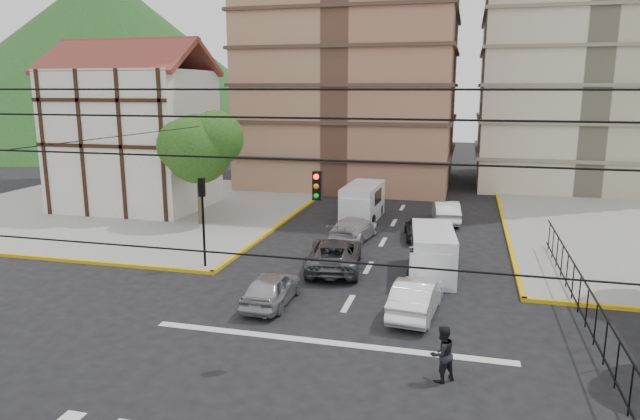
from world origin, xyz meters
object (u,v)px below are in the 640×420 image
(traffic_light_nw, at_px, (203,207))
(van_right_lane, at_px, (432,255))
(car_silver_front_left, at_px, (272,288))
(pedestrian_crosswalk, at_px, (442,354))
(car_white_front_right, at_px, (416,297))
(van_left_lane, at_px, (362,203))

(traffic_light_nw, distance_m, van_right_lane, 11.23)
(car_silver_front_left, relative_size, pedestrian_crosswalk, 2.28)
(car_white_front_right, relative_size, pedestrian_crosswalk, 2.49)
(car_white_front_right, xyz_separation_m, pedestrian_crosswalk, (1.22, -5.11, 0.16))
(van_right_lane, xyz_separation_m, van_left_lane, (-5.34, 10.79, 0.09))
(van_right_lane, xyz_separation_m, pedestrian_crosswalk, (0.91, -9.94, -0.18))
(van_right_lane, height_order, van_left_lane, van_left_lane)
(car_white_front_right, bearing_deg, traffic_light_nw, -11.25)
(van_right_lane, relative_size, pedestrian_crosswalk, 2.86)
(van_left_lane, bearing_deg, pedestrian_crosswalk, -71.08)
(van_left_lane, xyz_separation_m, car_white_front_right, (5.04, -15.63, -0.44))
(car_white_front_right, bearing_deg, van_right_lane, -88.01)
(van_right_lane, height_order, car_white_front_right, van_right_lane)
(traffic_light_nw, bearing_deg, van_left_lane, 65.76)
(car_white_front_right, bearing_deg, pedestrian_crosswalk, 108.98)
(van_right_lane, height_order, pedestrian_crosswalk, van_right_lane)
(car_silver_front_left, bearing_deg, van_left_lane, -92.85)
(pedestrian_crosswalk, bearing_deg, van_right_lane, -126.00)
(car_silver_front_left, bearing_deg, car_white_front_right, -175.86)
(traffic_light_nw, relative_size, van_left_lane, 0.82)
(van_left_lane, height_order, car_silver_front_left, van_left_lane)
(car_silver_front_left, height_order, pedestrian_crosswalk, pedestrian_crosswalk)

